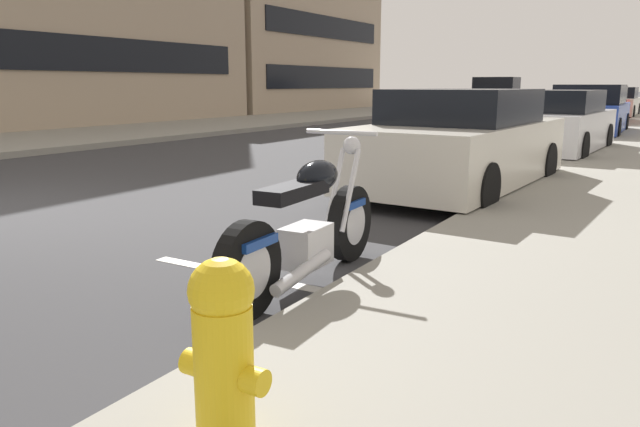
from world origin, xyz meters
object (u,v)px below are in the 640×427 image
Objects in this scene: parked_motorcycle at (308,229)px; parked_car_second_in_row at (601,106)px; parked_car_across_street at (589,112)px; parked_car_far_down_curb at (553,124)px; parked_car_at_intersection at (461,144)px; crossing_truck at (511,96)px; parked_car_behind_motorcycle at (615,103)px; fire_hydrant at (223,350)px.

parked_motorcycle is 21.29m from parked_car_second_in_row.
parked_car_across_street is 0.98× the size of parked_car_second_in_row.
parked_car_across_street reaches higher than parked_car_second_in_row.
parked_car_far_down_curb reaches higher than parked_motorcycle.
parked_car_second_in_row is at bearing 3.41° from parked_car_at_intersection.
crossing_truck is (8.41, 5.39, 0.20)m from parked_car_second_in_row.
fire_hydrant is at bearing -177.07° from parked_car_behind_motorcycle.
parked_motorcycle is 0.47× the size of parked_car_behind_motorcycle.
parked_car_far_down_curb is at bearing 0.34° from parked_car_at_intersection.
parked_car_behind_motorcycle is (16.67, 0.42, -0.02)m from parked_car_far_down_curb.
crossing_truck is at bearing 59.21° from parked_car_behind_motorcycle.
crossing_truck reaches higher than parked_car_across_street.
fire_hydrant is at bearing -158.06° from parked_motorcycle.
parked_car_far_down_curb is 20.69m from crossing_truck.
parked_car_at_intersection is 0.76× the size of crossing_truck.
parked_car_second_in_row is (21.28, 0.48, 0.23)m from parked_motorcycle.
parked_motorcycle is 30.27m from crossing_truck.
crossing_truck is at bearing 19.05° from parked_car_far_down_curb.
parked_motorcycle is 9.83m from parked_car_far_down_curb.
parked_car_second_in_row is 5.22m from parked_car_behind_motorcycle.
parked_car_at_intersection is 22.01m from parked_car_behind_motorcycle.
parked_car_at_intersection is at bearing 11.04° from fire_hydrant.
crossing_truck is (3.19, 5.36, 0.23)m from parked_car_behind_motorcycle.
parked_car_across_street is 0.76× the size of crossing_truck.
parked_car_at_intersection is at bearing 101.36° from crossing_truck.
parked_car_across_street is at bearing 1.88° from parked_car_at_intersection.
parked_car_across_street is at bearing -2.11° from parked_motorcycle.
parked_car_far_down_curb is 0.95× the size of parked_car_second_in_row.
parked_car_at_intersection is at bearing 178.05° from parked_car_second_in_row.
fire_hydrant is (-28.62, -1.48, -0.10)m from parked_car_behind_motorcycle.
parked_car_at_intersection reaches higher than parked_car_far_down_curb.
parked_car_across_street reaches higher than parked_car_behind_motorcycle.
parked_car_far_down_curb is 11.46m from parked_car_second_in_row.
crossing_truck reaches higher than parked_car_far_down_curb.
parked_motorcycle is 2.33m from fire_hydrant.
parked_car_behind_motorcycle is (22.00, 0.19, -0.04)m from parked_car_at_intersection.
parked_car_second_in_row is at bearing 2.61° from parked_car_across_street.
parked_car_at_intersection is at bearing 1.50° from parked_motorcycle.
parked_car_at_intersection is 10.97m from parked_car_across_street.
parked_car_at_intersection is 0.94× the size of parked_car_behind_motorcycle.
crossing_truck is (19.86, 5.78, 0.20)m from parked_car_far_down_curb.
crossing_truck reaches higher than parked_car_second_in_row.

